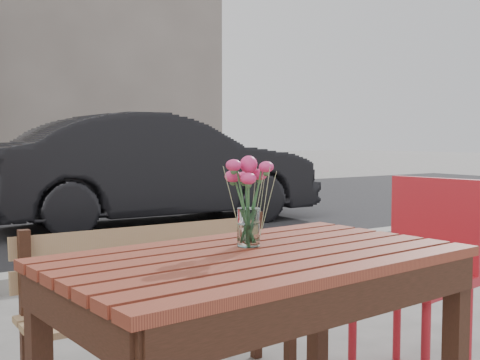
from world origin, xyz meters
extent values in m
cube|color=gray|center=(0.00, 3.00, 0.06)|extent=(30.00, 0.25, 0.12)
cube|color=slate|center=(5.00, 15.00, 3.00)|extent=(7.00, 3.00, 6.00)
cube|color=maroon|center=(0.05, -0.11, 0.77)|extent=(1.32, 0.83, 0.03)
cube|color=black|center=(0.61, 0.25, 0.38)|extent=(0.07, 0.07, 0.75)
cube|color=#9E7D51|center=(0.16, 0.74, 0.40)|extent=(1.26, 0.37, 0.03)
cube|color=#9E7D51|center=(0.17, 0.93, 0.61)|extent=(1.26, 0.06, 0.34)
cube|color=black|center=(0.73, 0.58, 0.21)|extent=(0.05, 0.05, 0.41)
cube|color=black|center=(-0.41, 0.90, 0.38)|extent=(0.05, 0.05, 0.76)
cube|color=black|center=(0.74, 0.87, 0.38)|extent=(0.05, 0.05, 0.76)
cube|color=#AD1A24|center=(1.17, 0.24, 0.48)|extent=(0.53, 0.53, 0.04)
cube|color=#AD1A24|center=(1.37, 0.27, 0.72)|extent=(0.12, 0.47, 0.44)
cylinder|color=#AD1A24|center=(0.95, 0.40, 0.23)|extent=(0.04, 0.04, 0.46)
cylinder|color=#AD1A24|center=(1.01, 0.02, 0.23)|extent=(0.04, 0.04, 0.46)
cylinder|color=#AD1A24|center=(1.32, 0.46, 0.23)|extent=(0.04, 0.04, 0.46)
cylinder|color=#AD1A24|center=(1.38, 0.08, 0.23)|extent=(0.04, 0.04, 0.46)
cylinder|color=white|center=(0.08, 0.00, 0.85)|extent=(0.07, 0.07, 0.12)
cylinder|color=#366F3F|center=(0.08, 0.00, 0.91)|extent=(0.04, 0.04, 0.25)
imported|color=black|center=(2.47, 5.61, 0.72)|extent=(4.44, 1.74, 1.44)
camera|label=1|loc=(-1.03, -1.60, 1.14)|focal=45.00mm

